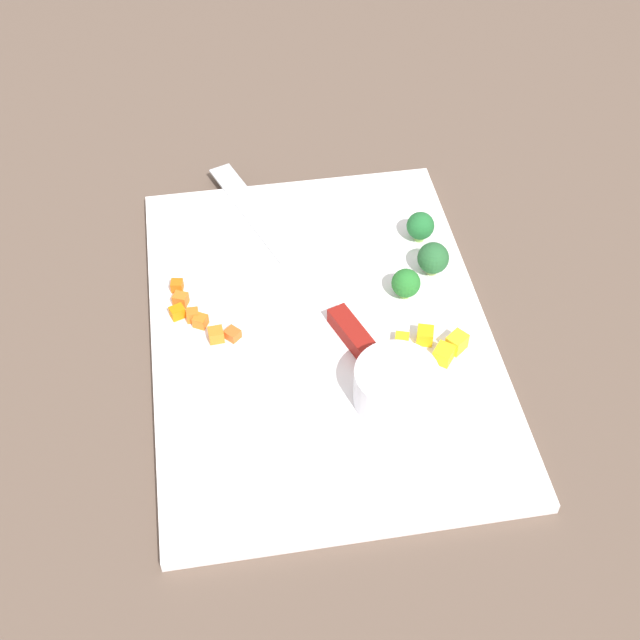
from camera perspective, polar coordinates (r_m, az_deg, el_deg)
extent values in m
plane|color=brown|center=(0.86, 0.00, -0.99)|extent=(4.00, 4.00, 0.00)
cube|color=white|center=(0.85, 0.00, -0.72)|extent=(0.46, 0.33, 0.01)
cylinder|color=white|center=(0.78, 5.03, -4.35)|extent=(0.08, 0.08, 0.04)
cube|color=silver|center=(0.97, -4.41, 7.14)|extent=(0.18, 0.09, 0.00)
cube|color=maroon|center=(0.83, 2.20, -0.96)|extent=(0.07, 0.04, 0.02)
cube|color=orange|center=(0.84, -5.78, -1.06)|extent=(0.02, 0.02, 0.01)
cube|color=orange|center=(0.86, -8.41, 0.31)|extent=(0.01, 0.01, 0.01)
cube|color=orange|center=(0.89, -9.42, 2.26)|extent=(0.01, 0.01, 0.01)
cube|color=orange|center=(0.87, -9.40, 0.51)|extent=(0.02, 0.02, 0.01)
cube|color=orange|center=(0.85, -7.90, -0.06)|extent=(0.02, 0.02, 0.01)
cube|color=orange|center=(0.84, -6.87, -1.04)|extent=(0.01, 0.02, 0.01)
cube|color=orange|center=(0.88, -9.18, 1.36)|extent=(0.02, 0.02, 0.01)
cube|color=yellow|center=(0.82, 8.17, -2.25)|extent=(0.02, 0.02, 0.02)
cube|color=yellow|center=(0.83, 9.02, -1.47)|extent=(0.02, 0.02, 0.02)
cube|color=yellow|center=(0.84, 6.95, -1.02)|extent=(0.02, 0.02, 0.02)
cube|color=yellow|center=(0.83, 5.42, -1.33)|extent=(0.02, 0.02, 0.01)
cylinder|color=#87BE55|center=(0.94, 6.57, 5.57)|extent=(0.01, 0.01, 0.01)
sphere|color=#236D32|center=(0.93, 6.65, 6.20)|extent=(0.03, 0.03, 0.03)
cylinder|color=#94AD5F|center=(0.91, 7.39, 3.41)|extent=(0.01, 0.01, 0.01)
sphere|color=#296434|center=(0.90, 7.48, 4.08)|extent=(0.03, 0.03, 0.03)
cylinder|color=#8AC055|center=(0.88, 5.63, 1.84)|extent=(0.01, 0.01, 0.01)
sphere|color=#297B2E|center=(0.87, 5.69, 2.44)|extent=(0.03, 0.03, 0.03)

